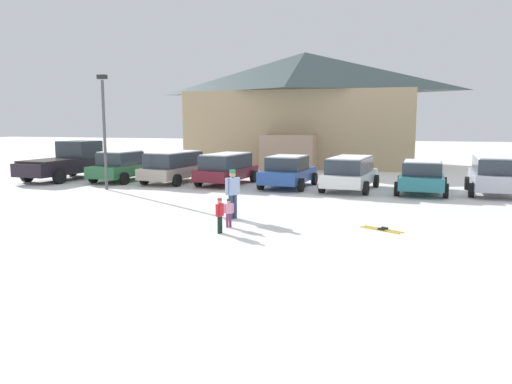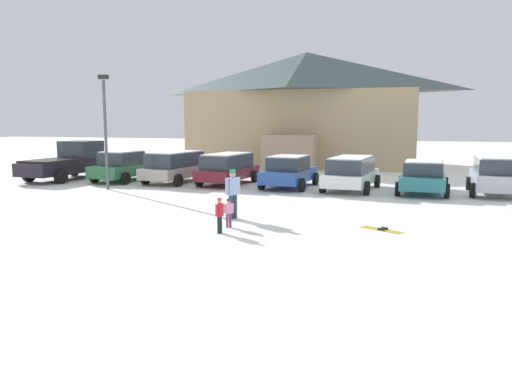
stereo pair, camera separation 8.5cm
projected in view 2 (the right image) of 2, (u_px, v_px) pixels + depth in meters
The scene contains 15 objects.
ground at pixel (214, 273), 10.84m from camera, with size 160.00×160.00×0.00m, color white.
ski_lodge at pixel (306, 108), 38.11m from camera, with size 16.98×10.93×8.46m.
parked_green_coupe at pixel (123, 166), 27.55m from camera, with size 2.30×4.40×1.67m.
parked_beige_suv at pixel (176, 166), 26.81m from camera, with size 2.57×4.67×1.68m.
parked_maroon_van at pixel (228, 168), 26.03m from camera, with size 2.45×4.49×1.63m.
parked_blue_hatchback at pixel (289, 171), 24.86m from camera, with size 2.41×4.45×1.60m.
parked_white_suv at pixel (351, 172), 23.83m from camera, with size 2.56×4.85×1.61m.
parked_teal_hatchback at pixel (423, 177), 22.81m from camera, with size 2.36×4.31×1.51m.
parked_silver_wagon at pixel (495, 174), 22.38m from camera, with size 2.31×4.32×1.73m.
pickup_truck at pixel (71, 162), 28.57m from camera, with size 2.75×6.02×2.15m.
skier_adult_in_blue_parka at pixel (233, 191), 16.80m from camera, with size 0.41×0.55×1.67m.
skier_child_in_red_jacket at pixel (220, 213), 14.64m from camera, with size 0.17×0.39×1.05m.
skier_child_in_pink_snowsuit at pixel (229, 211), 15.47m from camera, with size 0.29×0.22×0.89m.
pair_of_skis at pixel (382, 229), 15.12m from camera, with size 1.32×0.92×0.08m.
lamp_post at pixel (105, 126), 23.81m from camera, with size 0.44×0.24×5.46m.
Camera 2 is at (3.99, -9.74, 3.26)m, focal length 35.00 mm.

